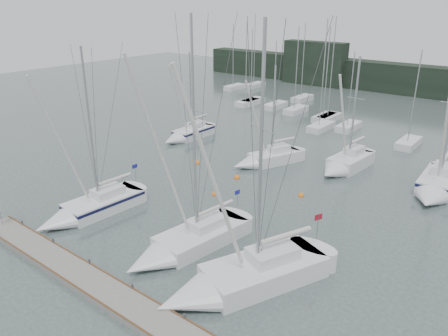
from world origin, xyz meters
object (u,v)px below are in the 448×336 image
Objects in this scene: buoy_b at (301,196)px; buoy_c at (197,163)px; buoy_d at (237,178)px; sailboat_mid_d at (436,188)px; sailboat_mid_a at (186,135)px; sailboat_mid_c at (343,165)px; sailboat_mid_b at (263,160)px; buoy_a at (215,195)px; sailboat_near_right at (232,282)px; sailboat_near_left at (85,210)px; sailboat_near_center at (178,247)px.

buoy_c is at bearing 178.12° from buoy_b.
buoy_d reaches higher than buoy_c.
sailboat_mid_a is at bearing -179.39° from sailboat_mid_d.
buoy_d is (-15.47, -7.52, -0.66)m from sailboat_mid_d.
sailboat_mid_c is 8.46m from sailboat_mid_d.
buoy_a is at bearing -62.54° from sailboat_mid_b.
sailboat_mid_d is 24.02× the size of buoy_b.
sailboat_mid_d is at bearing 98.07° from sailboat_near_right.
sailboat_mid_c is (7.03, 3.38, 0.09)m from sailboat_mid_b.
buoy_b is at bearing -9.65° from sailboat_mid_b.
sailboat_near_left is at bearing -136.60° from sailboat_mid_d.
sailboat_mid_d is (27.31, 1.67, 0.11)m from sailboat_mid_a.
buoy_a is (-14.77, -11.64, -0.66)m from sailboat_mid_d.
sailboat_near_right is at bearing -41.34° from sailboat_mid_a.
sailboat_mid_d is (19.98, 20.90, 0.11)m from sailboat_near_left.
sailboat_near_center is at bearing -91.08° from sailboat_mid_c.
buoy_a is (12.54, -9.97, -0.55)m from sailboat_mid_a.
sailboat_near_left is 24.10m from sailboat_mid_c.
sailboat_near_center is at bearing -167.54° from sailboat_near_right.
sailboat_near_left is at bearing -129.29° from buoy_b.
sailboat_mid_d is at bearing 34.01° from sailboat_mid_b.
sailboat_mid_c is at bearing 62.08° from buoy_a.
sailboat_near_center is 1.49× the size of sailboat_mid_a.
buoy_c reaches higher than buoy_b.
buoy_a is 7.78m from buoy_c.
sailboat_mid_a is 27.36m from sailboat_mid_d.
sailboat_near_right is at bearing -43.08° from buoy_c.
sailboat_mid_d is 21.86× the size of buoy_c.
buoy_d is (-4.67, 12.70, -0.52)m from sailboat_near_center.
sailboat_mid_d is (15.48, 3.11, 0.14)m from sailboat_mid_b.
sailboat_near_center reaches higher than buoy_c.
sailboat_mid_b is 7.86m from buoy_b.
sailboat_near_center is 29.56× the size of buoy_b.
sailboat_near_center is at bearing -65.20° from buoy_a.
sailboat_mid_a is at bearing 141.51° from buoy_a.
sailboat_mid_b reaches higher than buoy_b.
buoy_b is (-8.86, -7.30, -0.66)m from sailboat_mid_d.
sailboat_near_right is 20.90m from buoy_c.
sailboat_mid_c is 19.48× the size of buoy_d.
sailboat_near_left is 0.85× the size of sailboat_near_center.
sailboat_mid_b is at bearing 34.84° from buoy_c.
sailboat_mid_d reaches higher than buoy_b.
sailboat_mid_a reaches higher than buoy_b.
buoy_b is 6.61m from buoy_d.
sailboat_mid_b is 17.62× the size of buoy_d.
buoy_c is (-20.93, -6.91, -0.66)m from sailboat_mid_d.
buoy_c is (-5.45, -3.79, -0.52)m from sailboat_mid_b.
sailboat_near_center is 13.07m from buoy_b.
buoy_b is at bearing 125.98° from sailboat_near_right.
sailboat_mid_d is 24.81× the size of buoy_a.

